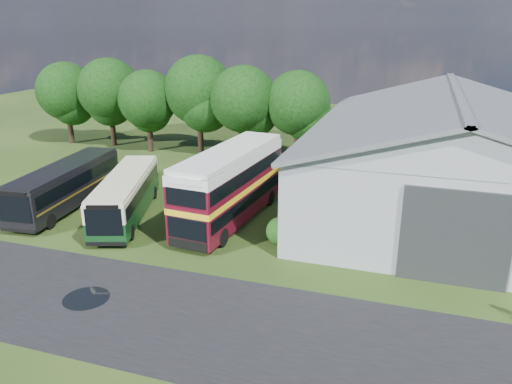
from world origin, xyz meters
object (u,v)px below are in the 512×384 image
(storage_shed, at_px, (450,149))
(bus_green_single, at_px, (126,195))
(bus_maroon_double, at_px, (230,186))
(bus_dark_single, at_px, (66,185))

(storage_shed, bearing_deg, bus_green_single, -155.80)
(bus_maroon_double, bearing_deg, bus_green_single, -162.12)
(storage_shed, xyz_separation_m, bus_dark_single, (-25.49, -8.71, -2.55))
(storage_shed, distance_m, bus_dark_single, 27.05)
(bus_green_single, bearing_deg, bus_dark_single, 156.52)
(bus_dark_single, bearing_deg, bus_maroon_double, -0.68)
(storage_shed, distance_m, bus_green_single, 22.45)
(storage_shed, relative_size, bus_dark_single, 2.21)
(storage_shed, bearing_deg, bus_maroon_double, -150.74)
(bus_green_single, height_order, bus_maroon_double, bus_maroon_double)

